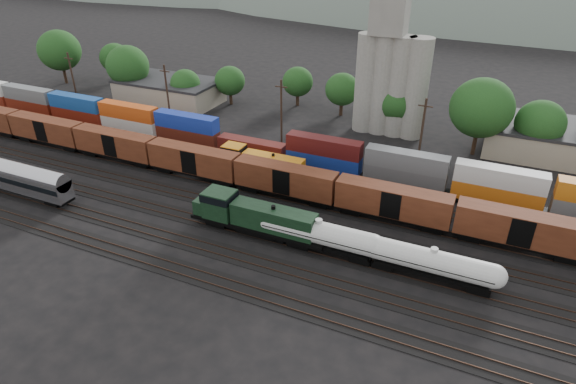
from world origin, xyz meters
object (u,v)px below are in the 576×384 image
at_px(green_locomotive, 251,215).
at_px(orange_locomotive, 257,161).
at_px(passenger_coach, 9,174).
at_px(grain_silo, 391,74).
at_px(tank_car_a, 318,234).

bearing_deg(green_locomotive, orange_locomotive, 114.69).
bearing_deg(passenger_coach, grain_silo, 46.27).
height_order(tank_car_a, passenger_coach, passenger_coach).
distance_m(tank_car_a, orange_locomotive, 21.94).
distance_m(green_locomotive, passenger_coach, 37.34).
bearing_deg(grain_silo, passenger_coach, -133.73).
xyz_separation_m(green_locomotive, orange_locomotive, (-6.90, 15.00, -0.37)).
height_order(tank_car_a, orange_locomotive, tank_car_a).
xyz_separation_m(passenger_coach, grain_silo, (44.00, 46.00, 8.17)).
xyz_separation_m(passenger_coach, orange_locomotive, (30.11, 20.00, -0.73)).
height_order(orange_locomotive, grain_silo, grain_silo).
distance_m(tank_car_a, grain_silo, 41.98).
xyz_separation_m(green_locomotive, grain_silo, (7.00, 41.00, 8.52)).
xyz_separation_m(tank_car_a, passenger_coach, (-46.12, -5.00, 0.58)).
xyz_separation_m(green_locomotive, tank_car_a, (9.11, 0.00, -0.23)).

